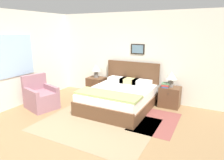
{
  "coord_description": "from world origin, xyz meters",
  "views": [
    {
      "loc": [
        2.43,
        -2.48,
        2.09
      ],
      "look_at": [
        0.21,
        1.74,
        0.88
      ],
      "focal_mm": 32.0,
      "sensor_mm": 36.0,
      "label": 1
    }
  ],
  "objects_px": {
    "bed": "(119,97)",
    "armchair": "(41,97)",
    "nightstand_by_door": "(170,97)",
    "table_lamp_near_window": "(96,69)",
    "table_lamp_by_door": "(171,77)",
    "nightstand_near_window": "(96,86)"
  },
  "relations": [
    {
      "from": "bed",
      "to": "nightstand_near_window",
      "type": "bearing_deg",
      "value": 148.33
    },
    {
      "from": "nightstand_by_door",
      "to": "table_lamp_near_window",
      "type": "relative_size",
      "value": 1.31
    },
    {
      "from": "armchair",
      "to": "table_lamp_by_door",
      "type": "xyz_separation_m",
      "value": [
        3.1,
        1.74,
        0.55
      ]
    },
    {
      "from": "bed",
      "to": "table_lamp_near_window",
      "type": "relative_size",
      "value": 4.59
    },
    {
      "from": "bed",
      "to": "table_lamp_by_door",
      "type": "xyz_separation_m",
      "value": [
        1.19,
        0.76,
        0.55
      ]
    },
    {
      "from": "nightstand_near_window",
      "to": "table_lamp_by_door",
      "type": "xyz_separation_m",
      "value": [
        2.39,
        0.02,
        0.57
      ]
    },
    {
      "from": "table_lamp_by_door",
      "to": "nightstand_near_window",
      "type": "bearing_deg",
      "value": -179.57
    },
    {
      "from": "armchair",
      "to": "nightstand_by_door",
      "type": "distance_m",
      "value": 3.55
    },
    {
      "from": "bed",
      "to": "nightstand_by_door",
      "type": "distance_m",
      "value": 1.41
    },
    {
      "from": "table_lamp_by_door",
      "to": "bed",
      "type": "bearing_deg",
      "value": -147.57
    },
    {
      "from": "armchair",
      "to": "nightstand_near_window",
      "type": "xyz_separation_m",
      "value": [
        0.71,
        1.72,
        -0.02
      ]
    },
    {
      "from": "armchair",
      "to": "table_lamp_near_window",
      "type": "bearing_deg",
      "value": 173.8
    },
    {
      "from": "armchair",
      "to": "table_lamp_near_window",
      "type": "height_order",
      "value": "table_lamp_near_window"
    },
    {
      "from": "armchair",
      "to": "nightstand_near_window",
      "type": "bearing_deg",
      "value": 173.39
    },
    {
      "from": "table_lamp_near_window",
      "to": "table_lamp_by_door",
      "type": "distance_m",
      "value": 2.4
    },
    {
      "from": "nightstand_by_door",
      "to": "table_lamp_near_window",
      "type": "xyz_separation_m",
      "value": [
        -2.4,
        0.02,
        0.57
      ]
    },
    {
      "from": "nightstand_by_door",
      "to": "table_lamp_near_window",
      "type": "height_order",
      "value": "table_lamp_near_window"
    },
    {
      "from": "table_lamp_near_window",
      "to": "table_lamp_by_door",
      "type": "xyz_separation_m",
      "value": [
        2.4,
        0.0,
        0.0
      ]
    },
    {
      "from": "armchair",
      "to": "nightstand_near_window",
      "type": "distance_m",
      "value": 1.86
    },
    {
      "from": "nightstand_near_window",
      "to": "table_lamp_near_window",
      "type": "distance_m",
      "value": 0.57
    },
    {
      "from": "bed",
      "to": "armchair",
      "type": "distance_m",
      "value": 2.14
    },
    {
      "from": "armchair",
      "to": "table_lamp_by_door",
      "type": "bearing_deg",
      "value": 135.07
    }
  ]
}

